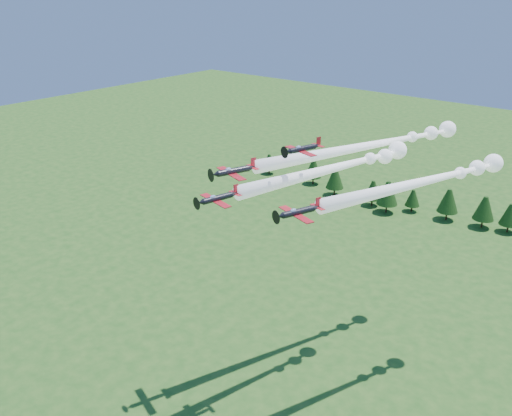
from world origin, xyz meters
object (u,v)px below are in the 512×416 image
Objects in this scene: plane_lead at (341,166)px; plane_right at (430,180)px; plane_slot at (302,149)px; plane_left at (375,144)px.

plane_right is at bearing 40.59° from plane_lead.
plane_slot is (-0.56, -12.01, 6.02)m from plane_lead.
plane_lead is 14.38m from plane_left.
plane_right is 6.31× the size of plane_slot.
plane_lead is 0.96× the size of plane_right.
plane_lead is at bearing -133.77° from plane_right.
plane_slot is at bearing -108.40° from plane_right.
plane_right is at bearing 68.28° from plane_slot.
plane_left is 16.93m from plane_right.
plane_left is 26.83m from plane_slot.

